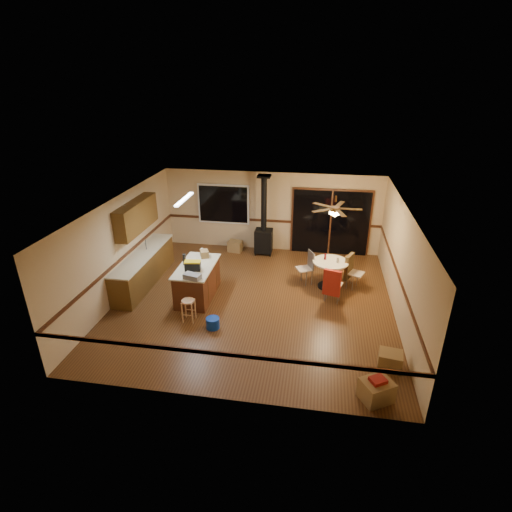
% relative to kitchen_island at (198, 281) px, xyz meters
% --- Properties ---
extents(floor, '(7.00, 7.00, 0.00)m').
position_rel_kitchen_island_xyz_m(floor, '(1.50, 0.00, -0.45)').
color(floor, '#533117').
rests_on(floor, ground).
extents(ceiling, '(7.00, 7.00, 0.00)m').
position_rel_kitchen_island_xyz_m(ceiling, '(1.50, 0.00, 2.15)').
color(ceiling, silver).
rests_on(ceiling, ground).
extents(wall_back, '(7.00, 0.00, 7.00)m').
position_rel_kitchen_island_xyz_m(wall_back, '(1.50, 3.50, 0.85)').
color(wall_back, tan).
rests_on(wall_back, ground).
extents(wall_front, '(7.00, 0.00, 7.00)m').
position_rel_kitchen_island_xyz_m(wall_front, '(1.50, -3.50, 0.85)').
color(wall_front, tan).
rests_on(wall_front, ground).
extents(wall_left, '(0.00, 7.00, 7.00)m').
position_rel_kitchen_island_xyz_m(wall_left, '(-2.00, 0.00, 0.85)').
color(wall_left, tan).
rests_on(wall_left, ground).
extents(wall_right, '(0.00, 7.00, 7.00)m').
position_rel_kitchen_island_xyz_m(wall_right, '(5.00, 0.00, 0.85)').
color(wall_right, tan).
rests_on(wall_right, ground).
extents(chair_rail, '(7.00, 7.00, 0.08)m').
position_rel_kitchen_island_xyz_m(chair_rail, '(1.50, 0.00, 0.55)').
color(chair_rail, '#432110').
rests_on(chair_rail, ground).
extents(window, '(1.72, 0.10, 1.32)m').
position_rel_kitchen_island_xyz_m(window, '(-0.10, 3.45, 1.05)').
color(window, black).
rests_on(window, ground).
extents(sliding_door, '(2.52, 0.10, 2.10)m').
position_rel_kitchen_island_xyz_m(sliding_door, '(3.40, 3.45, 0.60)').
color(sliding_door, black).
rests_on(sliding_door, ground).
extents(lower_cabinets, '(0.60, 3.00, 0.86)m').
position_rel_kitchen_island_xyz_m(lower_cabinets, '(-1.70, 0.50, -0.02)').
color(lower_cabinets, brown).
rests_on(lower_cabinets, ground).
extents(countertop, '(0.64, 3.04, 0.04)m').
position_rel_kitchen_island_xyz_m(countertop, '(-1.70, 0.50, 0.43)').
color(countertop, beige).
rests_on(countertop, lower_cabinets).
extents(upper_cabinets, '(0.35, 2.00, 0.80)m').
position_rel_kitchen_island_xyz_m(upper_cabinets, '(-1.83, 0.70, 1.45)').
color(upper_cabinets, brown).
rests_on(upper_cabinets, ground).
extents(kitchen_island, '(0.88, 1.68, 0.90)m').
position_rel_kitchen_island_xyz_m(kitchen_island, '(0.00, 0.00, 0.00)').
color(kitchen_island, '#532714').
rests_on(kitchen_island, ground).
extents(wood_stove, '(0.55, 0.50, 2.52)m').
position_rel_kitchen_island_xyz_m(wood_stove, '(1.30, 3.05, 0.28)').
color(wood_stove, black).
rests_on(wood_stove, ground).
extents(ceiling_fan, '(0.24, 0.24, 0.55)m').
position_rel_kitchen_island_xyz_m(ceiling_fan, '(3.41, 1.09, 1.76)').
color(ceiling_fan, brown).
rests_on(ceiling_fan, ceiling).
extents(fluorescent_strip, '(0.10, 1.20, 0.04)m').
position_rel_kitchen_island_xyz_m(fluorescent_strip, '(-0.30, 0.30, 2.11)').
color(fluorescent_strip, white).
rests_on(fluorescent_strip, ceiling).
extents(toolbox_grey, '(0.45, 0.32, 0.13)m').
position_rel_kitchen_island_xyz_m(toolbox_grey, '(0.12, -0.71, 0.51)').
color(toolbox_grey, slate).
rests_on(toolbox_grey, kitchen_island).
extents(toolbox_black, '(0.42, 0.26, 0.21)m').
position_rel_kitchen_island_xyz_m(toolbox_black, '(-0.01, -0.25, 0.55)').
color(toolbox_black, black).
rests_on(toolbox_black, kitchen_island).
extents(toolbox_yellow_lid, '(0.43, 0.27, 0.03)m').
position_rel_kitchen_island_xyz_m(toolbox_yellow_lid, '(-0.01, -0.25, 0.68)').
color(toolbox_yellow_lid, gold).
rests_on(toolbox_yellow_lid, toolbox_black).
extents(box_on_island, '(0.30, 0.34, 0.19)m').
position_rel_kitchen_island_xyz_m(box_on_island, '(0.05, 0.57, 0.54)').
color(box_on_island, olive).
rests_on(box_on_island, kitchen_island).
extents(bottle_dark, '(0.11, 0.11, 0.29)m').
position_rel_kitchen_island_xyz_m(bottle_dark, '(-0.32, 0.02, 0.59)').
color(bottle_dark, black).
rests_on(bottle_dark, kitchen_island).
extents(bottle_pink, '(0.08, 0.08, 0.20)m').
position_rel_kitchen_island_xyz_m(bottle_pink, '(0.14, -0.19, 0.55)').
color(bottle_pink, '#D84C8C').
rests_on(bottle_pink, kitchen_island).
extents(bottle_white, '(0.08, 0.08, 0.18)m').
position_rel_kitchen_island_xyz_m(bottle_white, '(-0.05, 0.71, 0.54)').
color(bottle_white, white).
rests_on(bottle_white, kitchen_island).
extents(bar_stool, '(0.39, 0.39, 0.56)m').
position_rel_kitchen_island_xyz_m(bar_stool, '(0.12, -1.14, -0.18)').
color(bar_stool, tan).
rests_on(bar_stool, floor).
extents(blue_bucket, '(0.34, 0.34, 0.26)m').
position_rel_kitchen_island_xyz_m(blue_bucket, '(0.76, -1.35, -0.32)').
color(blue_bucket, '#0C36B5').
rests_on(blue_bucket, floor).
extents(dining_table, '(0.96, 0.96, 0.78)m').
position_rel_kitchen_island_xyz_m(dining_table, '(3.41, 1.09, 0.08)').
color(dining_table, black).
rests_on(dining_table, ground).
extents(glass_red, '(0.07, 0.07, 0.16)m').
position_rel_kitchen_island_xyz_m(glass_red, '(3.26, 1.19, 0.41)').
color(glass_red, '#590C14').
rests_on(glass_red, dining_table).
extents(glass_cream, '(0.08, 0.08, 0.16)m').
position_rel_kitchen_island_xyz_m(glass_cream, '(3.59, 1.04, 0.41)').
color(glass_cream, beige).
rests_on(glass_cream, dining_table).
extents(chair_left, '(0.54, 0.54, 0.51)m').
position_rel_kitchen_island_xyz_m(chair_left, '(2.81, 1.24, 0.14)').
color(chair_left, tan).
rests_on(chair_left, ground).
extents(chair_near, '(0.53, 0.56, 0.70)m').
position_rel_kitchen_island_xyz_m(chair_near, '(3.46, 0.22, 0.14)').
color(chair_near, tan).
rests_on(chair_near, ground).
extents(chair_right, '(0.59, 0.57, 0.70)m').
position_rel_kitchen_island_xyz_m(chair_right, '(3.94, 1.22, 0.14)').
color(chair_right, tan).
rests_on(chair_right, ground).
extents(box_under_window, '(0.49, 0.42, 0.36)m').
position_rel_kitchen_island_xyz_m(box_under_window, '(0.34, 3.10, -0.27)').
color(box_under_window, olive).
rests_on(box_under_window, floor).
extents(box_corner_a, '(0.68, 0.65, 0.40)m').
position_rel_kitchen_island_xyz_m(box_corner_a, '(4.24, -3.06, -0.25)').
color(box_corner_a, olive).
rests_on(box_corner_a, floor).
extents(box_corner_b, '(0.51, 0.45, 0.37)m').
position_rel_kitchen_island_xyz_m(box_corner_b, '(4.60, -2.14, -0.27)').
color(box_corner_b, olive).
rests_on(box_corner_b, floor).
extents(box_small_red, '(0.35, 0.33, 0.07)m').
position_rel_kitchen_island_xyz_m(box_small_red, '(4.24, -3.06, -0.01)').
color(box_small_red, maroon).
rests_on(box_small_red, box_corner_a).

